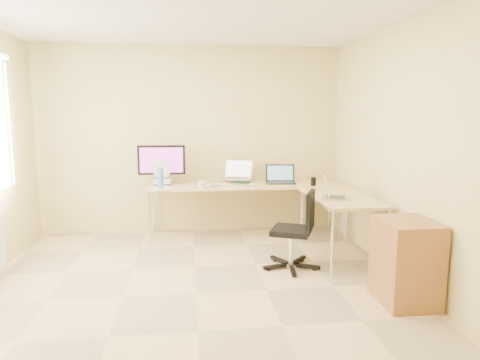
{
  "coord_description": "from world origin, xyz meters",
  "views": [
    {
      "loc": [
        -0.05,
        -3.88,
        1.68
      ],
      "look_at": [
        0.55,
        1.1,
        0.9
      ],
      "focal_mm": 32.39,
      "sensor_mm": 36.0,
      "label": 1
    }
  ],
  "objects": [
    {
      "name": "desk_return",
      "position": [
        1.7,
        0.85,
        0.36
      ],
      "size": [
        0.7,
        1.3,
        0.73
      ],
      "primitive_type": "cube",
      "color": "tan",
      "rests_on": "ground"
    },
    {
      "name": "desk_main",
      "position": [
        0.72,
        1.85,
        0.36
      ],
      "size": [
        2.65,
        0.7,
        0.73
      ],
      "primitive_type": "cube",
      "color": "tan",
      "rests_on": "ground"
    },
    {
      "name": "laptop_black",
      "position": [
        1.2,
        1.84,
        0.86
      ],
      "size": [
        0.43,
        0.33,
        0.25
      ],
      "primitive_type": "cube",
      "rotation": [
        0.0,
        0.0,
        -0.11
      ],
      "color": "black",
      "rests_on": "desk_main"
    },
    {
      "name": "white_box",
      "position": [
        -0.4,
        1.93,
        0.77
      ],
      "size": [
        0.23,
        0.17,
        0.08
      ],
      "primitive_type": "cube",
      "rotation": [
        0.0,
        0.0,
        -0.0
      ],
      "color": "silver",
      "rests_on": "desk_main"
    },
    {
      "name": "mug",
      "position": [
        0.11,
        1.55,
        0.78
      ],
      "size": [
        0.14,
        0.14,
        0.1
      ],
      "primitive_type": "imported",
      "rotation": [
        0.0,
        0.0,
        -0.41
      ],
      "color": "silver",
      "rests_on": "desk_main"
    },
    {
      "name": "keyboard",
      "position": [
        0.29,
        1.72,
        0.74
      ],
      "size": [
        0.43,
        0.27,
        0.02
      ],
      "primitive_type": "cube",
      "rotation": [
        0.0,
        0.0,
        0.41
      ],
      "color": "silver",
      "rests_on": "desk_main"
    },
    {
      "name": "ceiling",
      "position": [
        0.0,
        0.0,
        2.6
      ],
      "size": [
        4.5,
        4.5,
        0.0
      ],
      "primitive_type": "plane",
      "rotation": [
        3.14,
        0.0,
        0.0
      ],
      "color": "white",
      "rests_on": "ground"
    },
    {
      "name": "black_cup",
      "position": [
        1.58,
        1.59,
        0.79
      ],
      "size": [
        0.09,
        0.09,
        0.11
      ],
      "primitive_type": "cylinder",
      "rotation": [
        0.0,
        0.0,
        -0.35
      ],
      "color": "black",
      "rests_on": "desk_main"
    },
    {
      "name": "office_chair",
      "position": [
        1.05,
        0.56,
        0.5
      ],
      "size": [
        0.69,
        0.69,
        0.87
      ],
      "primitive_type": "cube",
      "rotation": [
        0.0,
        0.0,
        -0.42
      ],
      "color": "black",
      "rests_on": "ground"
    },
    {
      "name": "mouse",
      "position": [
        0.8,
        1.69,
        0.75
      ],
      "size": [
        0.1,
        0.07,
        0.03
      ],
      "primitive_type": "ellipsoid",
      "rotation": [
        0.0,
        0.0,
        -0.19
      ],
      "color": "silver",
      "rests_on": "desk_main"
    },
    {
      "name": "monitor",
      "position": [
        -0.4,
        1.89,
        1.0
      ],
      "size": [
        0.63,
        0.21,
        0.53
      ],
      "primitive_type": "cube",
      "rotation": [
        0.0,
        0.0,
        -0.01
      ],
      "color": "black",
      "rests_on": "desk_main"
    },
    {
      "name": "book_stack",
      "position": [
        0.7,
        2.05,
        0.75
      ],
      "size": [
        0.24,
        0.31,
        0.05
      ],
      "primitive_type": "cube",
      "rotation": [
        0.0,
        0.0,
        -0.14
      ],
      "color": "#25716F",
      "rests_on": "desk_main"
    },
    {
      "name": "papers",
      "position": [
        -0.4,
        1.64,
        0.73
      ],
      "size": [
        0.33,
        0.4,
        0.01
      ],
      "primitive_type": "cube",
      "rotation": [
        0.0,
        0.0,
        0.31
      ],
      "color": "silver",
      "rests_on": "desk_main"
    },
    {
      "name": "desk_fan",
      "position": [
        -0.4,
        1.91,
        0.88
      ],
      "size": [
        0.25,
        0.25,
        0.3
      ],
      "primitive_type": "cylinder",
      "rotation": [
        0.0,
        0.0,
        0.06
      ],
      "color": "beige",
      "rests_on": "desk_main"
    },
    {
      "name": "cabinet",
      "position": [
        1.85,
        -0.41,
        0.36
      ],
      "size": [
        0.46,
        0.57,
        0.78
      ],
      "primitive_type": "cube",
      "rotation": [
        0.0,
        0.0,
        -0.02
      ],
      "color": "#965F38",
      "rests_on": "ground"
    },
    {
      "name": "water_bottle",
      "position": [
        -0.4,
        1.56,
        0.86
      ],
      "size": [
        0.1,
        0.1,
        0.27
      ],
      "primitive_type": "cylinder",
      "rotation": [
        0.0,
        0.0,
        -0.38
      ],
      "color": "teal",
      "rests_on": "desk_main"
    },
    {
      "name": "wall_back",
      "position": [
        0.0,
        2.25,
        1.3
      ],
      "size": [
        4.5,
        0.0,
        4.5
      ],
      "primitive_type": "plane",
      "rotation": [
        1.57,
        0.0,
        0.0
      ],
      "color": "tan",
      "rests_on": "ground"
    },
    {
      "name": "laptop_return",
      "position": [
        1.59,
        0.71,
        0.85
      ],
      "size": [
        0.42,
        0.38,
        0.23
      ],
      "primitive_type": "cube",
      "rotation": [
        0.0,
        0.0,
        1.22
      ],
      "color": "#ABAABE",
      "rests_on": "desk_return"
    },
    {
      "name": "wall_right",
      "position": [
        2.1,
        0.0,
        1.3
      ],
      "size": [
        0.0,
        4.5,
        4.5
      ],
      "primitive_type": "plane",
      "rotation": [
        1.57,
        0.0,
        -1.57
      ],
      "color": "tan",
      "rests_on": "ground"
    },
    {
      "name": "cd_stack",
      "position": [
        0.29,
        1.66,
        0.75
      ],
      "size": [
        0.14,
        0.14,
        0.03
      ],
      "primitive_type": "cylinder",
      "rotation": [
        0.0,
        0.0,
        0.08
      ],
      "color": "#B4B3C3",
      "rests_on": "desk_main"
    },
    {
      "name": "wall_front",
      "position": [
        0.0,
        -2.25,
        1.3
      ],
      "size": [
        4.5,
        0.0,
        4.5
      ],
      "primitive_type": "plane",
      "rotation": [
        -1.57,
        0.0,
        0.0
      ],
      "color": "tan",
      "rests_on": "ground"
    },
    {
      "name": "laptop_center",
      "position": [
        0.61,
        1.97,
        0.9
      ],
      "size": [
        0.48,
        0.43,
        0.25
      ],
      "primitive_type": "cube",
      "rotation": [
        0.0,
        0.0,
        -0.41
      ],
      "color": "#BABABA",
      "rests_on": "desk_main"
    },
    {
      "name": "floor",
      "position": [
        0.0,
        0.0,
        0.0
      ],
      "size": [
        4.5,
        4.5,
        0.0
      ],
      "primitive_type": "plane",
      "color": "tan",
      "rests_on": "ground"
    }
  ]
}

